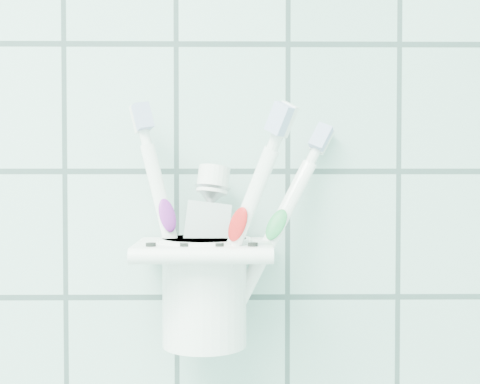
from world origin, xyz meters
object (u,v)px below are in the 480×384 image
object	(u,v)px
toothbrush_orange	(197,211)
toothpaste_tube	(194,237)
toothbrush_pink	(194,215)
toothbrush_blue	(221,213)
cup	(205,287)
holder_bracket	(204,251)

from	to	relation	value
toothbrush_orange	toothpaste_tube	world-z (taller)	toothbrush_orange
toothbrush_orange	toothbrush_pink	bearing A→B (deg)	-78.20
toothbrush_blue	toothpaste_tube	world-z (taller)	toothbrush_blue
toothbrush_blue	toothpaste_tube	xyz separation A→B (m)	(-0.02, 0.00, -0.02)
toothbrush_blue	cup	bearing A→B (deg)	169.96
toothbrush_orange	cup	bearing A→B (deg)	83.77
holder_bracket	toothbrush_blue	bearing A→B (deg)	-22.38
toothbrush_blue	toothpaste_tube	distance (m)	0.03
cup	toothpaste_tube	distance (m)	0.04
toothbrush_blue	toothpaste_tube	bearing A→B (deg)	-160.17
toothbrush_pink	toothbrush_orange	world-z (taller)	toothbrush_orange
toothbrush_orange	toothpaste_tube	size ratio (longest dim) A/B	1.35
toothbrush_pink	toothbrush_orange	size ratio (longest dim) A/B	0.99
toothbrush_orange	toothpaste_tube	bearing A→B (deg)	-101.78
holder_bracket	toothpaste_tube	size ratio (longest dim) A/B	0.74
holder_bracket	toothbrush_pink	world-z (taller)	toothbrush_pink
cup	toothbrush_orange	size ratio (longest dim) A/B	0.44
holder_bracket	toothbrush_pink	bearing A→B (deg)	-136.65
holder_bracket	cup	bearing A→B (deg)	81.74
cup	toothbrush_pink	bearing A→B (deg)	-127.17
cup	toothbrush_blue	distance (m)	0.07
holder_bracket	toothbrush_blue	size ratio (longest dim) A/B	0.56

